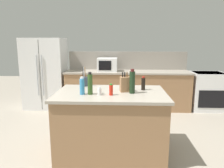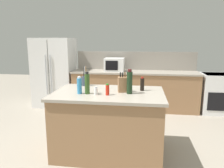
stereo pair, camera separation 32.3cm
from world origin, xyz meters
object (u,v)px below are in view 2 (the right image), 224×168
utensil_crock (85,81)px  soy_sauce_bottle (142,84)px  knife_block (123,84)px  wine_bottle (130,82)px  olive_oil_bottle (87,84)px  range_oven (218,93)px  microwave (114,65)px  refrigerator (55,72)px  hot_sauce_bottle (107,90)px  salt_shaker (96,91)px  dish_soap_bottle (79,86)px

utensil_crock → soy_sauce_bottle: bearing=-14.8°
knife_block → wine_bottle: bearing=-53.4°
wine_bottle → olive_oil_bottle: bearing=-171.0°
range_oven → microwave: microwave is taller
refrigerator → olive_oil_bottle: (1.47, -2.39, 0.22)m
olive_oil_bottle → hot_sauce_bottle: bearing=-7.0°
range_oven → salt_shaker: (-2.39, -2.38, 0.52)m
refrigerator → olive_oil_bottle: size_ratio=5.55×
knife_block → utensil_crock: bearing=136.4°
olive_oil_bottle → hot_sauce_bottle: 0.30m
utensil_crock → olive_oil_bottle: 0.59m
knife_block → soy_sauce_bottle: 0.31m
refrigerator → knife_block: (1.96, -2.21, 0.18)m
knife_block → dish_soap_bottle: size_ratio=1.17×
refrigerator → soy_sauce_bottle: size_ratio=8.36×
range_oven → utensil_crock: size_ratio=2.87×
refrigerator → salt_shaker: refrigerator is taller
dish_soap_bottle → soy_sauce_bottle: bearing=19.9°
range_oven → hot_sauce_bottle: hot_sauce_bottle is taller
microwave → olive_oil_bottle: size_ratio=1.51×
refrigerator → wine_bottle: size_ratio=5.00×
wine_bottle → hot_sauce_bottle: 0.33m
utensil_crock → wine_bottle: bearing=-31.3°
microwave → range_oven: bearing=-0.0°
range_oven → utensil_crock: 3.28m
salt_shaker → olive_oil_bottle: bearing=163.5°
hot_sauce_bottle → soy_sauce_bottle: bearing=36.1°
range_oven → soy_sauce_bottle: soy_sauce_bottle is taller
refrigerator → olive_oil_bottle: 2.82m
range_oven → microwave: 2.52m
knife_block → dish_soap_bottle: bearing=-176.2°
utensil_crock → salt_shaker: size_ratio=2.88×
microwave → salt_shaker: (0.05, -2.38, -0.11)m
knife_block → salt_shaker: bearing=-161.8°
olive_oil_bottle → dish_soap_bottle: bearing=-175.5°
hot_sauce_bottle → refrigerator: bearing=126.0°
salt_shaker → microwave: bearing=91.1°
microwave → dish_soap_bottle: (-0.20, -2.35, -0.04)m
knife_block → microwave: bearing=86.5°
microwave → salt_shaker: size_ratio=4.26×
knife_block → soy_sauce_bottle: bearing=10.7°
microwave → wine_bottle: size_ratio=1.36×
refrigerator → hot_sauce_bottle: 3.01m
utensil_crock → hot_sauce_bottle: bearing=-51.5°
refrigerator → salt_shaker: (1.61, -2.43, 0.12)m
range_oven → hot_sauce_bottle: 3.30m
range_oven → salt_shaker: salt_shaker is taller
wine_bottle → hot_sauce_bottle: (-0.29, -0.13, -0.09)m
range_oven → hot_sauce_bottle: (-2.23, -2.38, 0.55)m
refrigerator → olive_oil_bottle: bearing=-58.4°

